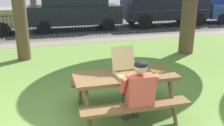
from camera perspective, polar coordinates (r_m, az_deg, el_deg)
The scene contains 10 objects.
ground at distance 5.61m, azimuth -11.80°, elevation -6.84°, with size 28.00×11.88×0.02m, color olive.
cobblestone_walkway at distance 10.60m, azimuth -14.46°, elevation 4.68°, with size 28.00×1.40×0.01m, color gray.
street_asphalt at distance 14.91m, azimuth -15.29°, elevation 8.24°, with size 28.00×7.35×0.01m, color #515154.
picnic_table_foreground at distance 4.43m, azimuth 2.93°, elevation -4.69°, with size 1.84×1.52×0.79m.
pizza_box_open at distance 4.33m, azimuth 3.28°, elevation -1.54°, with size 0.44×0.52×0.46m.
pizza_slice_on_table at distance 4.57m, azimuth 10.30°, elevation -1.84°, with size 0.22×0.28×0.02m.
adult_at_table at distance 3.99m, azimuth 5.95°, elevation -6.44°, with size 0.61×0.60×1.19m.
iron_fence_streetside at distance 11.18m, azimuth -14.86°, elevation 8.29°, with size 18.94×0.03×1.12m.
parked_car_right at distance 13.14m, azimuth -8.59°, elevation 12.32°, with size 4.66×2.08×2.08m.
parked_car_far_right at distance 14.75m, azimuth 12.04°, elevation 13.52°, with size 4.71×2.08×2.46m.
Camera 1 is at (-0.34, -3.17, 2.28)m, focal length 39.82 mm.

